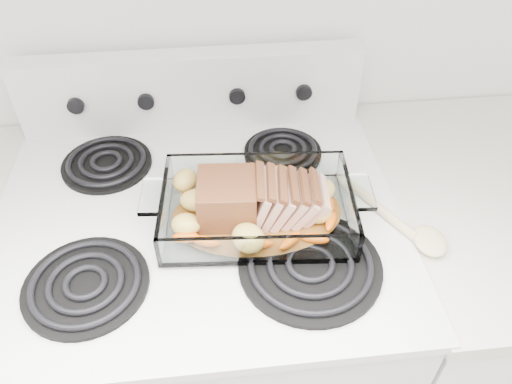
{
  "coord_description": "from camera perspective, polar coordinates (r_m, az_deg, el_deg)",
  "views": [
    {
      "loc": [
        0.04,
        0.96,
        1.62
      ],
      "look_at": [
        0.11,
        1.64,
        0.99
      ],
      "focal_mm": 35.0,
      "sensor_mm": 36.0,
      "label": 1
    }
  ],
  "objects": [
    {
      "name": "roast_vegetables",
      "position": [
        0.95,
        -0.32,
        -0.38
      ],
      "size": [
        0.34,
        0.18,
        0.04
      ],
      "rotation": [
        0.0,
        0.0,
        -0.32
      ],
      "color": "#D35202",
      "rests_on": "baking_dish"
    },
    {
      "name": "counter_right",
      "position": [
        1.48,
        22.26,
        -12.88
      ],
      "size": [
        0.58,
        0.68,
        0.93
      ],
      "color": "white",
      "rests_on": "ground"
    },
    {
      "name": "electric_range",
      "position": [
        1.33,
        -5.05,
        -16.04
      ],
      "size": [
        0.78,
        0.7,
        1.12
      ],
      "color": "silver",
      "rests_on": "ground"
    },
    {
      "name": "wooden_spoon",
      "position": [
        0.97,
        16.58,
        -3.52
      ],
      "size": [
        0.16,
        0.24,
        0.02
      ],
      "rotation": [
        0.0,
        0.0,
        0.5
      ],
      "color": "beige",
      "rests_on": "electric_range"
    },
    {
      "name": "pork_roast",
      "position": [
        0.91,
        -0.76,
        -0.91
      ],
      "size": [
        0.24,
        0.1,
        0.09
      ],
      "rotation": [
        0.0,
        0.0,
        -0.32
      ],
      "color": "#5C3319",
      "rests_on": "baking_dish"
    },
    {
      "name": "baking_dish",
      "position": [
        0.93,
        0.13,
        -2.17
      ],
      "size": [
        0.35,
        0.23,
        0.07
      ],
      "rotation": [
        0.0,
        0.0,
        -0.08
      ],
      "color": "white",
      "rests_on": "electric_range"
    }
  ]
}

